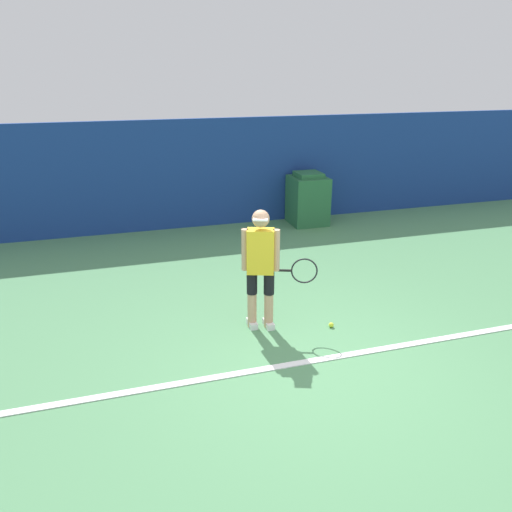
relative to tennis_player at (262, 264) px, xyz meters
The scene contains 6 objects.
ground_plane 1.44m from the tennis_player, 71.74° to the right, with size 24.00×24.00×0.00m, color #518C5B.
back_wall 4.75m from the tennis_player, 85.70° to the left, with size 24.00×0.10×2.27m.
court_baseline 1.37m from the tennis_player, 70.08° to the right, with size 21.60×0.10×0.01m.
tennis_player is the anchor object (origin of this frame).
tennis_ball 1.26m from the tennis_player, 18.09° to the right, with size 0.07×0.07×0.07m.
covered_chair 4.87m from the tennis_player, 60.69° to the left, with size 0.76×0.79×1.14m.
Camera 1 is at (-2.12, -4.54, 3.22)m, focal length 35.00 mm.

